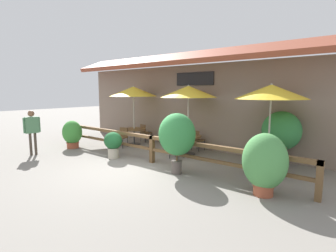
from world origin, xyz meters
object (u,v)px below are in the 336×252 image
chair_near_streetside (122,136)px  dining_table_middle (188,139)px  dining_table_far (268,151)px  pedestrian (32,127)px  potted_plant_tall_tropical (72,133)px  potted_plant_entrance_palm (265,162)px  chair_middle_streetside (178,145)px  dining_table_near (134,132)px  chair_middle_wallside (197,139)px  patio_umbrella_middle (188,92)px  chair_far_wallside (278,150)px  potted_plant_small_flowering (177,135)px  chair_near_wallside (145,132)px  potted_plant_broad_leaf (113,143)px  potted_plant_corner_fern (281,132)px  patio_umbrella_far (271,92)px  patio_umbrella_near (133,91)px  chair_far_streetside (258,159)px

chair_near_streetside → dining_table_middle: (3.02, 0.77, 0.11)m
dining_table_far → pedestrian: size_ratio=0.61×
potted_plant_tall_tropical → potted_plant_entrance_palm: 8.35m
potted_plant_entrance_palm → chair_middle_streetside: bearing=158.0°
dining_table_near → potted_plant_entrance_palm: (6.83, -2.23, 0.21)m
dining_table_near → chair_middle_streetside: 3.20m
dining_table_middle → dining_table_far: 3.15m
chair_middle_wallside → potted_plant_tall_tropical: (-4.53, -3.01, 0.15)m
patio_umbrella_middle → chair_far_wallside: 3.85m
dining_table_middle → potted_plant_small_flowering: bearing=-62.6°
patio_umbrella_middle → pedestrian: (-4.58, -3.95, -1.34)m
chair_near_wallside → potted_plant_broad_leaf: 3.29m
dining_table_middle → potted_plant_corner_fern: size_ratio=0.59×
pedestrian → patio_umbrella_far: bearing=127.3°
dining_table_far → potted_plant_broad_leaf: (-4.95, -2.20, -0.02)m
patio_umbrella_near → potted_plant_entrance_palm: patio_umbrella_near is taller
patio_umbrella_middle → dining_table_middle: (0.00, 0.00, -1.87)m
potted_plant_entrance_palm → chair_far_wallside: bearing=100.6°
dining_table_middle → patio_umbrella_far: (3.15, -0.07, 1.87)m
patio_umbrella_near → potted_plant_tall_tropical: patio_umbrella_near is taller
dining_table_far → chair_far_streetside: size_ratio=1.23×
dining_table_near → chair_far_streetside: size_ratio=1.23×
dining_table_middle → potted_plant_entrance_palm: potted_plant_entrance_palm is taller
chair_far_streetside → potted_plant_corner_fern: size_ratio=0.48×
potted_plant_broad_leaf → potted_plant_corner_fern: potted_plant_corner_fern is taller
chair_near_wallside → potted_plant_corner_fern: 6.42m
patio_umbrella_middle → patio_umbrella_far: bearing=-1.3°
dining_table_middle → chair_middle_wallside: (-0.04, 0.73, -0.11)m
chair_far_wallside → pedestrian: size_ratio=0.50×
chair_near_wallside → chair_near_streetside: bearing=102.5°
potted_plant_tall_tropical → chair_near_streetside: bearing=44.2°
patio_umbrella_middle → pedestrian: size_ratio=1.56×
chair_near_streetside → dining_table_far: size_ratio=0.81×
chair_far_streetside → potted_plant_small_flowering: 2.50m
chair_far_streetside → potted_plant_entrance_palm: bearing=-54.6°
potted_plant_tall_tropical → potted_plant_entrance_palm: potted_plant_entrance_palm is taller
potted_plant_broad_leaf → potted_plant_small_flowering: 3.02m
patio_umbrella_middle → chair_near_streetside: bearing=-165.7°
patio_umbrella_near → potted_plant_corner_fern: patio_umbrella_near is taller
chair_near_wallside → chair_middle_streetside: same height
dining_table_near → pedestrian: (-1.53, -3.94, 0.53)m
patio_umbrella_middle → potted_plant_entrance_palm: bearing=-30.6°
dining_table_near → potted_plant_entrance_palm: 7.19m
dining_table_near → chair_near_streetside: bearing=-87.4°
dining_table_near → chair_near_streetside: size_ratio=1.23×
potted_plant_corner_fern → potted_plant_broad_leaf: bearing=-149.9°
chair_near_wallside → chair_middle_streetside: size_ratio=1.00×
dining_table_middle → dining_table_far: size_ratio=1.00×
patio_umbrella_near → chair_near_wallside: 2.11m
chair_far_streetside → potted_plant_broad_leaf: potted_plant_broad_leaf is taller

